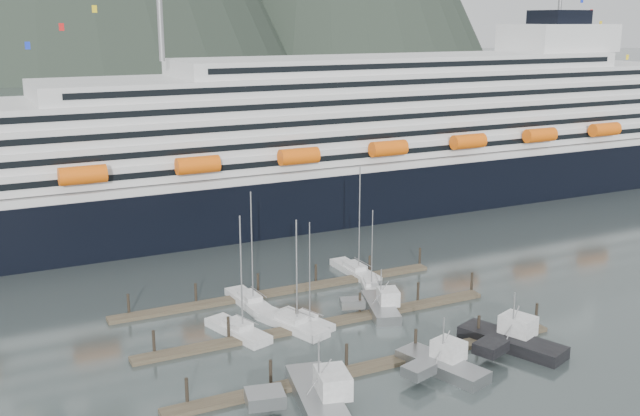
{
  "coord_description": "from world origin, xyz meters",
  "views": [
    {
      "loc": [
        -44.15,
        -75.09,
        37.36
      ],
      "look_at": [
        4.11,
        22.0,
        9.93
      ],
      "focal_mm": 42.0,
      "sensor_mm": 36.0,
      "label": 1
    }
  ],
  "objects_px": {
    "sailboat_b": "(305,320)",
    "trawler_e": "(380,306)",
    "cruise_ship": "(362,148)",
    "sailboat_a": "(238,331)",
    "trawler_a": "(317,399)",
    "sailboat_d": "(370,286)",
    "sailboat_g": "(355,271)",
    "trawler_d": "(511,340)",
    "sailboat_e": "(250,302)",
    "trawler_b": "(441,364)",
    "sailboat_c": "(291,325)"
  },
  "relations": [
    {
      "from": "sailboat_b",
      "to": "sailboat_c",
      "type": "bearing_deg",
      "value": 85.28
    },
    {
      "from": "trawler_e",
      "to": "sailboat_e",
      "type": "bearing_deg",
      "value": 74.24
    },
    {
      "from": "sailboat_c",
      "to": "sailboat_e",
      "type": "bearing_deg",
      "value": -7.61
    },
    {
      "from": "sailboat_a",
      "to": "sailboat_c",
      "type": "height_order",
      "value": "sailboat_a"
    },
    {
      "from": "sailboat_b",
      "to": "sailboat_g",
      "type": "xyz_separation_m",
      "value": [
        14.83,
        13.73,
        0.04
      ]
    },
    {
      "from": "trawler_a",
      "to": "trawler_e",
      "type": "bearing_deg",
      "value": -31.95
    },
    {
      "from": "sailboat_g",
      "to": "trawler_a",
      "type": "xyz_separation_m",
      "value": [
        -22.8,
        -33.37,
        0.52
      ]
    },
    {
      "from": "sailboat_c",
      "to": "trawler_a",
      "type": "relative_size",
      "value": 1.0
    },
    {
      "from": "sailboat_b",
      "to": "cruise_ship",
      "type": "bearing_deg",
      "value": -54.49
    },
    {
      "from": "trawler_b",
      "to": "trawler_e",
      "type": "relative_size",
      "value": 1.06
    },
    {
      "from": "sailboat_b",
      "to": "sailboat_d",
      "type": "xyz_separation_m",
      "value": [
        13.73,
        7.22,
        -0.02
      ]
    },
    {
      "from": "sailboat_c",
      "to": "sailboat_d",
      "type": "distance_m",
      "value": 17.7
    },
    {
      "from": "sailboat_e",
      "to": "sailboat_g",
      "type": "distance_m",
      "value": 19.52
    },
    {
      "from": "sailboat_b",
      "to": "sailboat_c",
      "type": "xyz_separation_m",
      "value": [
        -2.19,
        -0.53,
        0.04
      ]
    },
    {
      "from": "trawler_a",
      "to": "trawler_e",
      "type": "xyz_separation_m",
      "value": [
        18.37,
        18.72,
        -0.12
      ]
    },
    {
      "from": "sailboat_g",
      "to": "sailboat_b",
      "type": "bearing_deg",
      "value": 131.8
    },
    {
      "from": "trawler_a",
      "to": "trawler_d",
      "type": "distance_m",
      "value": 26.5
    },
    {
      "from": "sailboat_a",
      "to": "sailboat_b",
      "type": "distance_m",
      "value": 8.86
    },
    {
      "from": "sailboat_b",
      "to": "trawler_e",
      "type": "xyz_separation_m",
      "value": [
        10.4,
        -0.92,
        0.44
      ]
    },
    {
      "from": "sailboat_b",
      "to": "sailboat_a",
      "type": "bearing_deg",
      "value": 68.52
    },
    {
      "from": "cruise_ship",
      "to": "sailboat_b",
      "type": "distance_m",
      "value": 63.27
    },
    {
      "from": "sailboat_a",
      "to": "sailboat_g",
      "type": "xyz_separation_m",
      "value": [
        23.68,
        13.26,
        -0.0
      ]
    },
    {
      "from": "cruise_ship",
      "to": "sailboat_e",
      "type": "relative_size",
      "value": 12.79
    },
    {
      "from": "sailboat_c",
      "to": "trawler_d",
      "type": "relative_size",
      "value": 1.12
    },
    {
      "from": "sailboat_d",
      "to": "trawler_a",
      "type": "bearing_deg",
      "value": 162.65
    },
    {
      "from": "sailboat_a",
      "to": "trawler_a",
      "type": "xyz_separation_m",
      "value": [
        0.88,
        -20.11,
        0.51
      ]
    },
    {
      "from": "cruise_ship",
      "to": "trawler_d",
      "type": "distance_m",
      "value": 70.89
    },
    {
      "from": "sailboat_g",
      "to": "sailboat_c",
      "type": "bearing_deg",
      "value": 128.98
    },
    {
      "from": "sailboat_c",
      "to": "trawler_b",
      "type": "height_order",
      "value": "sailboat_c"
    },
    {
      "from": "sailboat_d",
      "to": "sailboat_b",
      "type": "bearing_deg",
      "value": 139.33
    },
    {
      "from": "trawler_e",
      "to": "sailboat_c",
      "type": "bearing_deg",
      "value": 106.43
    },
    {
      "from": "sailboat_c",
      "to": "trawler_d",
      "type": "bearing_deg",
      "value": -148.09
    },
    {
      "from": "sailboat_c",
      "to": "trawler_a",
      "type": "height_order",
      "value": "sailboat_c"
    },
    {
      "from": "sailboat_a",
      "to": "sailboat_d",
      "type": "distance_m",
      "value": 23.56
    },
    {
      "from": "cruise_ship",
      "to": "trawler_e",
      "type": "height_order",
      "value": "cruise_ship"
    },
    {
      "from": "trawler_a",
      "to": "sailboat_b",
      "type": "bearing_deg",
      "value": -9.58
    },
    {
      "from": "cruise_ship",
      "to": "sailboat_a",
      "type": "xyz_separation_m",
      "value": [
        -45.47,
        -49.79,
        -11.59
      ]
    },
    {
      "from": "trawler_e",
      "to": "sailboat_g",
      "type": "bearing_deg",
      "value": 1.36
    },
    {
      "from": "sailboat_a",
      "to": "trawler_d",
      "type": "relative_size",
      "value": 1.2
    },
    {
      "from": "cruise_ship",
      "to": "sailboat_a",
      "type": "height_order",
      "value": "cruise_ship"
    },
    {
      "from": "cruise_ship",
      "to": "trawler_e",
      "type": "bearing_deg",
      "value": -117.13
    },
    {
      "from": "trawler_a",
      "to": "sailboat_e",
      "type": "bearing_deg",
      "value": 4.67
    },
    {
      "from": "cruise_ship",
      "to": "trawler_a",
      "type": "bearing_deg",
      "value": -122.53
    },
    {
      "from": "sailboat_e",
      "to": "trawler_b",
      "type": "bearing_deg",
      "value": -160.4
    },
    {
      "from": "cruise_ship",
      "to": "trawler_d",
      "type": "xyz_separation_m",
      "value": [
        -18.19,
        -67.61,
        -11.09
      ]
    },
    {
      "from": "sailboat_a",
      "to": "cruise_ship",
      "type": "bearing_deg",
      "value": -58.89
    },
    {
      "from": "sailboat_d",
      "to": "trawler_b",
      "type": "relative_size",
      "value": 1.09
    },
    {
      "from": "sailboat_d",
      "to": "sailboat_g",
      "type": "xyz_separation_m",
      "value": [
        1.1,
        6.51,
        0.06
      ]
    },
    {
      "from": "sailboat_g",
      "to": "sailboat_d",
      "type": "bearing_deg",
      "value": 169.38
    },
    {
      "from": "trawler_a",
      "to": "trawler_b",
      "type": "relative_size",
      "value": 1.31
    }
  ]
}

